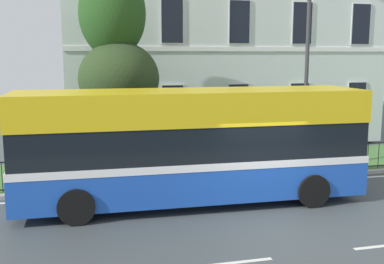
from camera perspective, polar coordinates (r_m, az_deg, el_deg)
name	(u,v)px	position (r m, az deg, el deg)	size (l,w,h in m)	color
ground_plane	(268,216)	(13.06, 9.19, -10.10)	(60.00, 56.00, 0.18)	#3F4649
iron_verge_railing	(283,160)	(16.94, 11.05, -3.39)	(19.66, 0.04, 0.97)	black
evergreen_tree	(118,86)	(17.55, -9.00, 5.55)	(3.26, 3.48, 7.54)	#423328
single_decker_bus	(192,145)	(13.56, 0.03, -1.55)	(10.07, 2.78, 3.32)	blue
street_lamp_post	(307,49)	(17.41, 13.89, 9.80)	(0.36, 0.24, 7.80)	#333338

